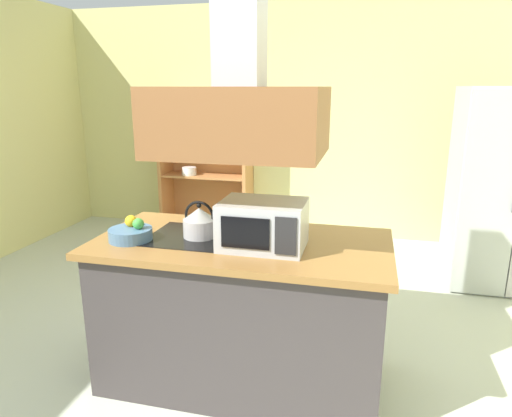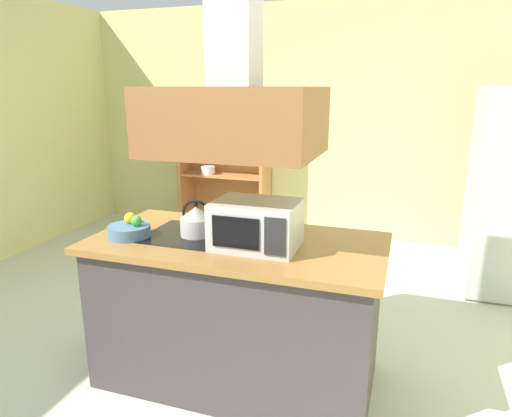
% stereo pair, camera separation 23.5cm
% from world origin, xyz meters
% --- Properties ---
extents(ground_plane, '(7.80, 7.80, 0.00)m').
position_xyz_m(ground_plane, '(0.00, 0.00, 0.00)').
color(ground_plane, beige).
extents(wall_back, '(6.00, 0.12, 2.70)m').
position_xyz_m(wall_back, '(0.00, 3.00, 1.35)').
color(wall_back, '#DAD587').
rests_on(wall_back, ground).
extents(kitchen_island, '(1.70, 0.87, 0.90)m').
position_xyz_m(kitchen_island, '(0.10, -0.09, 0.45)').
color(kitchen_island, '#3D3738').
rests_on(kitchen_island, ground).
extents(range_hood, '(0.90, 0.70, 1.30)m').
position_xyz_m(range_hood, '(0.10, -0.09, 1.70)').
color(range_hood, brown).
extents(refrigerator, '(0.90, 0.78, 1.76)m').
position_xyz_m(refrigerator, '(1.99, 1.86, 0.88)').
color(refrigerator, silver).
rests_on(refrigerator, ground).
extents(dish_cabinet, '(1.11, 0.40, 1.74)m').
position_xyz_m(dish_cabinet, '(-1.15, 2.78, 0.77)').
color(dish_cabinet, '#C17D45').
rests_on(dish_cabinet, ground).
extents(kettle, '(0.19, 0.19, 0.22)m').
position_xyz_m(kettle, '(-0.16, -0.09, 0.99)').
color(kettle, '#BEBABB').
rests_on(kettle, kitchen_island).
extents(cutting_board, '(0.35, 0.25, 0.02)m').
position_xyz_m(cutting_board, '(0.02, 0.20, 0.91)').
color(cutting_board, tan).
rests_on(cutting_board, kitchen_island).
extents(microwave, '(0.46, 0.35, 0.26)m').
position_xyz_m(microwave, '(0.24, -0.16, 1.03)').
color(microwave, '#B7BABF').
rests_on(microwave, kitchen_island).
extents(fruit_bowl, '(0.25, 0.25, 0.14)m').
position_xyz_m(fruit_bowl, '(-0.52, -0.23, 0.94)').
color(fruit_bowl, '#4C7299').
rests_on(fruit_bowl, kitchen_island).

